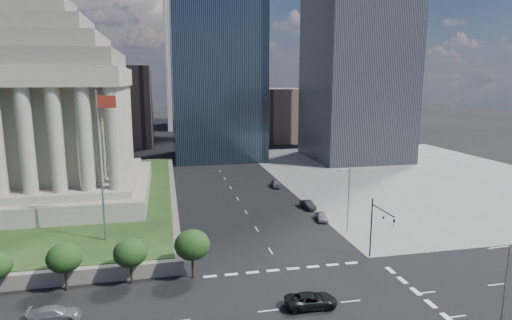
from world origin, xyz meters
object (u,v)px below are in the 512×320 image
object	(u,v)px
street_lamp_north	(347,196)
parked_sedan_mid	(308,205)
parked_sedan_near	(322,216)
flagpole	(101,158)
traffic_signal_ne	(378,223)
pickup_truck	(311,300)
parked_sedan_far	(276,184)
suv_grey	(54,314)
war_memorial	(44,90)
street_lamp_south	(503,294)

from	to	relation	value
street_lamp_north	parked_sedan_mid	size ratio (longest dim) A/B	2.31
parked_sedan_near	street_lamp_north	bearing A→B (deg)	-64.36
flagpole	traffic_signal_ne	world-z (taller)	flagpole
traffic_signal_ne	parked_sedan_mid	bearing A→B (deg)	92.38
pickup_truck	street_lamp_north	bearing A→B (deg)	-29.86
street_lamp_north	parked_sedan_far	bearing A→B (deg)	96.77
parked_sedan_mid	street_lamp_north	bearing A→B (deg)	-87.70
traffic_signal_ne	parked_sedan_far	size ratio (longest dim) A/B	1.76
flagpole	traffic_signal_ne	bearing A→B (deg)	-16.71
pickup_truck	suv_grey	bearing A→B (deg)	86.03
parked_sedan_near	parked_sedan_mid	size ratio (longest dim) A/B	0.95
parked_sedan_near	parked_sedan_far	xyz separation A→B (m)	(-1.67, 23.63, 0.07)
suv_grey	parked_sedan_near	bearing A→B (deg)	-57.97
parked_sedan_near	parked_sedan_far	size ratio (longest dim) A/B	0.91
flagpole	traffic_signal_ne	xyz separation A→B (m)	(34.33, -10.30, -7.86)
street_lamp_north	suv_grey	bearing A→B (deg)	-155.55
war_memorial	flagpole	bearing A→B (deg)	-63.11
flagpole	suv_grey	world-z (taller)	flagpole
flagpole	parked_sedan_far	bearing A→B (deg)	43.89
traffic_signal_ne	street_lamp_north	bearing A→B (deg)	85.81
traffic_signal_ne	pickup_truck	world-z (taller)	traffic_signal_ne
street_lamp_south	suv_grey	bearing A→B (deg)	160.33
street_lamp_north	parked_sedan_far	world-z (taller)	street_lamp_north
suv_grey	war_memorial	bearing A→B (deg)	12.28
street_lamp_north	parked_sedan_near	xyz separation A→B (m)	(-1.83, 5.83, -4.96)
street_lamp_north	suv_grey	distance (m)	42.23
parked_sedan_far	war_memorial	bearing A→B (deg)	-165.96
war_memorial	suv_grey	world-z (taller)	war_memorial
traffic_signal_ne	street_lamp_north	distance (m)	11.34
street_lamp_south	traffic_signal_ne	bearing A→B (deg)	92.41
street_lamp_north	pickup_truck	xyz separation A→B (m)	(-12.84, -20.24, -4.90)
war_memorial	parked_sedan_far	distance (m)	48.87
flagpole	parked_sedan_mid	xyz separation A→B (m)	(33.33, 13.80, -12.40)
pickup_truck	parked_sedan_mid	bearing A→B (deg)	-15.91
flagpole	parked_sedan_mid	world-z (taller)	flagpole
street_lamp_south	street_lamp_north	distance (m)	31.00
war_memorial	suv_grey	distance (m)	46.26
street_lamp_south	parked_sedan_mid	xyz separation A→B (m)	(-1.83, 43.80, -4.95)
suv_grey	parked_sedan_mid	world-z (taller)	parked_sedan_mid
war_memorial	street_lamp_south	size ratio (longest dim) A/B	3.90
street_lamp_north	traffic_signal_ne	bearing A→B (deg)	-94.19
traffic_signal_ne	parked_sedan_far	xyz separation A→B (m)	(-2.67, 40.76, -4.48)
flagpole	street_lamp_south	distance (m)	46.81
street_lamp_south	suv_grey	distance (m)	40.84
flagpole	suv_grey	size ratio (longest dim) A/B	4.08
pickup_truck	suv_grey	size ratio (longest dim) A/B	1.12
traffic_signal_ne	suv_grey	world-z (taller)	traffic_signal_ne
parked_sedan_far	parked_sedan_near	bearing A→B (deg)	-80.30
traffic_signal_ne	street_lamp_south	size ratio (longest dim) A/B	0.80
street_lamp_north	parked_sedan_far	distance (m)	30.07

